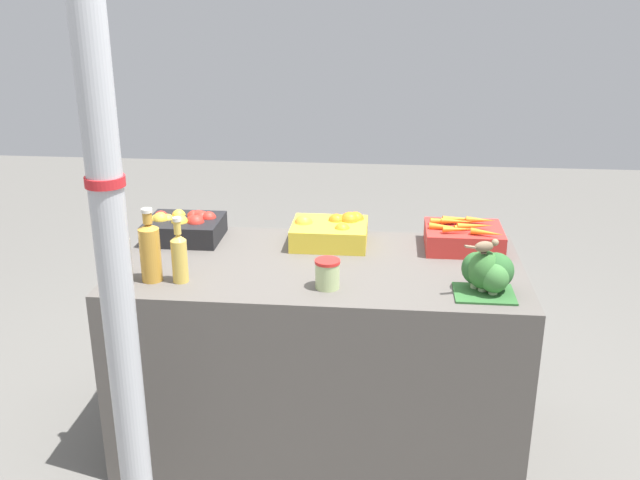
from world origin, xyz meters
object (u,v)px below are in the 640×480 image
Objects in this scene: carrot_crate at (464,237)px; sparrow_bird at (485,246)px; apple_crate at (184,226)px; juice_bottle_cloudy at (121,254)px; juice_bottle_golden at (179,256)px; orange_crate at (331,231)px; broccoli_pile at (488,272)px; juice_bottle_amber at (150,250)px; support_pole at (106,191)px; pickle_jar at (327,274)px.

sparrow_bird is at bearing -87.35° from carrot_crate.
apple_crate is 1.22m from carrot_crate.
juice_bottle_cloudy is (-1.33, -0.47, 0.05)m from carrot_crate.
juice_bottle_cloudy is at bearing -180.00° from juice_bottle_golden.
orange_crate is 1.47× the size of broccoli_pile.
support_pole is at bearing -82.82° from juice_bottle_amber.
apple_crate is 0.49m from juice_bottle_golden.
apple_crate is 2.46× the size of sparrow_bird.
broccoli_pile is (1.20, 0.51, -0.42)m from support_pole.
support_pole reaches higher than orange_crate.
orange_crate reaches higher than apple_crate.
pickle_jar is 0.58m from sparrow_bird.
juice_bottle_cloudy is at bearing -179.69° from broccoli_pile.
sparrow_bird is (0.57, -0.01, 0.14)m from pickle_jar.
juice_bottle_cloudy is (-0.77, -0.48, 0.05)m from orange_crate.
apple_crate is 0.48m from juice_bottle_cloudy.
pickle_jar is at bearing -35.02° from apple_crate.
juice_bottle_cloudy is 1.36m from sparrow_bird.
apple_crate is at bearing 179.84° from carrot_crate.
juice_bottle_golden is (0.11, 0.00, -0.02)m from juice_bottle_amber.
broccoli_pile is (0.61, -0.47, 0.03)m from orange_crate.
apple_crate is 0.65m from orange_crate.
apple_crate is at bearing 103.83° from juice_bottle_golden.
juice_bottle_golden reaches higher than juice_bottle_cloudy.
support_pole is at bearing -157.05° from broccoli_pile.
juice_bottle_golden reaches higher than sparrow_bird.
support_pole is 9.15× the size of juice_bottle_amber.
juice_bottle_amber is 0.68m from pickle_jar.
pickle_jar is (0.79, -0.01, -0.05)m from juice_bottle_cloudy.
juice_bottle_golden reaches higher than carrot_crate.
carrot_crate is 1.31m from juice_bottle_amber.
juice_bottle_amber is (-1.22, -0.47, 0.07)m from carrot_crate.
juice_bottle_amber reaches higher than juice_bottle_cloudy.
carrot_crate is at bearing 20.95° from juice_bottle_amber.
support_pole is at bearing -177.29° from sparrow_bird.
apple_crate is (-0.07, 0.97, -0.44)m from support_pole.
sparrow_bird is at bearing -39.88° from orange_crate.
juice_bottle_amber reaches higher than juice_bottle_golden.
carrot_crate is at bearing 22.86° from juice_bottle_golden.
juice_bottle_cloudy is at bearing -103.36° from apple_crate.
carrot_crate is at bearing -0.86° from orange_crate.
broccoli_pile is 1.67× the size of sparrow_bird.
juice_bottle_golden reaches higher than orange_crate.
broccoli_pile is at bearing -20.06° from apple_crate.
support_pole is 1.37m from broccoli_pile.
apple_crate is 1.34m from sparrow_bird.
carrot_crate is 1.20m from juice_bottle_golden.
support_pole is 0.90m from pickle_jar.
broccoli_pile is at bearing -84.51° from carrot_crate.
support_pole is at bearing -140.07° from carrot_crate.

